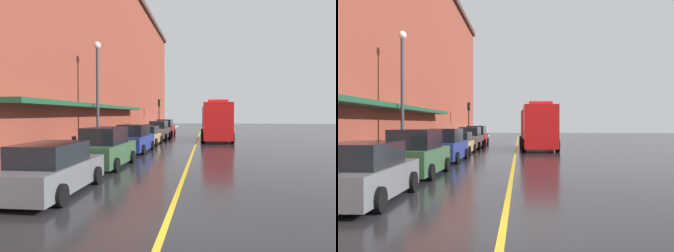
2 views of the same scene
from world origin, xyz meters
The scene contains 15 objects.
ground_plane centered at (0.00, 25.00, 0.00)m, with size 112.00×112.00×0.00m, color #232326.
sidewalk_left centered at (-6.20, 25.00, 0.07)m, with size 2.40×70.00×0.15m, color #ADA8A0.
lane_center_stripe centered at (0.00, 25.00, 0.00)m, with size 0.16×70.00×0.01m, color gold.
brick_building_left centered at (-12.49, 24.00, 8.52)m, with size 11.35×64.00×17.02m.
parked_car_0 centered at (-3.92, 2.66, 0.77)m, with size 2.02×4.66×1.63m.
parked_car_1 centered at (-3.87, 7.90, 0.88)m, with size 2.12×4.44×1.91m.
parked_car_2 centered at (-3.88, 14.04, 0.86)m, with size 2.14×4.64×1.86m.
parked_car_3 centered at (-4.00, 19.24, 0.73)m, with size 2.16×4.22×1.55m.
parked_car_4 centered at (-3.89, 25.21, 0.85)m, with size 2.03×4.28×1.84m.
parked_car_5 centered at (-4.00, 30.93, 0.89)m, with size 2.14×4.68×1.91m.
fire_truck centered at (1.76, 24.17, 1.80)m, with size 3.01×8.87×3.78m.
parking_meter_0 centered at (-5.35, 4.28, 1.06)m, with size 0.14×0.18×1.33m.
parking_meter_1 centered at (-5.35, 7.63, 1.06)m, with size 0.14×0.18×1.33m.
street_lamp_left centered at (-5.95, 12.75, 4.40)m, with size 0.44×0.44×6.94m.
traffic_light_near centered at (-5.29, 34.67, 3.16)m, with size 0.38×0.36×4.30m.
Camera 2 is at (0.36, -7.89, 2.14)m, focal length 41.79 mm.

